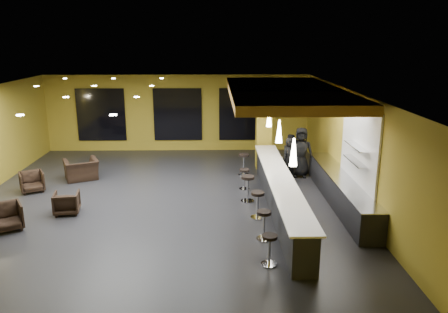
{
  "coord_description": "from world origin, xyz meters",
  "views": [
    {
      "loc": [
        1.71,
        -13.4,
        5.07
      ],
      "look_at": [
        2.0,
        0.5,
        1.3
      ],
      "focal_mm": 35.0,
      "sensor_mm": 36.0,
      "label": 1
    }
  ],
  "objects_px": {
    "staff_a": "(290,161)",
    "bar_stool_5": "(244,162)",
    "armchair_b": "(67,203)",
    "bar_stool_2": "(258,201)",
    "pendant_0": "(294,152)",
    "armchair_d": "(81,170)",
    "armchair_a": "(6,217)",
    "bar_stool_0": "(269,246)",
    "bar_stool_4": "(244,176)",
    "pendant_1": "(279,131)",
    "column": "(264,125)",
    "prep_counter": "(340,191)",
    "bar_stool_3": "(248,185)",
    "staff_c": "(301,152)",
    "pendant_2": "(269,117)",
    "armchair_c": "(32,182)",
    "bar_counter": "(279,195)",
    "bar_stool_1": "(264,221)",
    "staff_b": "(291,155)"
  },
  "relations": [
    {
      "from": "pendant_1",
      "to": "bar_stool_2",
      "type": "distance_m",
      "value": 2.25
    },
    {
      "from": "staff_a",
      "to": "armchair_b",
      "type": "distance_m",
      "value": 7.62
    },
    {
      "from": "bar_stool_2",
      "to": "bar_stool_5",
      "type": "bearing_deg",
      "value": 91.81
    },
    {
      "from": "staff_a",
      "to": "staff_b",
      "type": "distance_m",
      "value": 1.04
    },
    {
      "from": "bar_stool_3",
      "to": "pendant_2",
      "type": "bearing_deg",
      "value": 68.02
    },
    {
      "from": "column",
      "to": "armchair_d",
      "type": "distance_m",
      "value": 7.19
    },
    {
      "from": "armchair_a",
      "to": "bar_stool_2",
      "type": "bearing_deg",
      "value": -26.36
    },
    {
      "from": "staff_a",
      "to": "armchair_b",
      "type": "relative_size",
      "value": 2.28
    },
    {
      "from": "bar_counter",
      "to": "bar_stool_3",
      "type": "distance_m",
      "value": 1.18
    },
    {
      "from": "pendant_1",
      "to": "staff_c",
      "type": "xyz_separation_m",
      "value": [
        1.26,
        2.84,
        -1.4
      ]
    },
    {
      "from": "bar_stool_2",
      "to": "staff_a",
      "type": "bearing_deg",
      "value": 65.36
    },
    {
      "from": "armchair_a",
      "to": "armchair_d",
      "type": "relative_size",
      "value": 0.69
    },
    {
      "from": "column",
      "to": "bar_stool_4",
      "type": "relative_size",
      "value": 4.81
    },
    {
      "from": "staff_a",
      "to": "bar_stool_2",
      "type": "relative_size",
      "value": 2.09
    },
    {
      "from": "prep_counter",
      "to": "bar_counter",
      "type": "bearing_deg",
      "value": -165.96
    },
    {
      "from": "pendant_0",
      "to": "armchair_a",
      "type": "bearing_deg",
      "value": 174.32
    },
    {
      "from": "bar_stool_4",
      "to": "bar_counter",
      "type": "bearing_deg",
      "value": -64.06
    },
    {
      "from": "staff_c",
      "to": "bar_stool_3",
      "type": "relative_size",
      "value": 2.21
    },
    {
      "from": "bar_stool_0",
      "to": "armchair_d",
      "type": "bearing_deg",
      "value": 133.69
    },
    {
      "from": "bar_stool_3",
      "to": "bar_stool_5",
      "type": "bearing_deg",
      "value": 88.78
    },
    {
      "from": "column",
      "to": "pendant_2",
      "type": "xyz_separation_m",
      "value": [
        0.0,
        -1.6,
        0.6
      ]
    },
    {
      "from": "pendant_1",
      "to": "column",
      "type": "bearing_deg",
      "value": 90.0
    },
    {
      "from": "prep_counter",
      "to": "armchair_d",
      "type": "height_order",
      "value": "prep_counter"
    },
    {
      "from": "pendant_0",
      "to": "armchair_d",
      "type": "xyz_separation_m",
      "value": [
        -6.91,
        5.16,
        -1.97
      ]
    },
    {
      "from": "armchair_a",
      "to": "bar_stool_1",
      "type": "bearing_deg",
      "value": -38.01
    },
    {
      "from": "bar_stool_0",
      "to": "column",
      "type": "bearing_deg",
      "value": 84.88
    },
    {
      "from": "armchair_c",
      "to": "bar_stool_3",
      "type": "relative_size",
      "value": 0.89
    },
    {
      "from": "prep_counter",
      "to": "pendant_2",
      "type": "distance_m",
      "value": 3.73
    },
    {
      "from": "armchair_a",
      "to": "bar_stool_5",
      "type": "relative_size",
      "value": 0.96
    },
    {
      "from": "bar_stool_2",
      "to": "prep_counter",
      "type": "bearing_deg",
      "value": 21.78
    },
    {
      "from": "bar_stool_3",
      "to": "bar_stool_5",
      "type": "relative_size",
      "value": 1.02
    },
    {
      "from": "column",
      "to": "pendant_1",
      "type": "bearing_deg",
      "value": -90.0
    },
    {
      "from": "bar_stool_1",
      "to": "pendant_2",
      "type": "bearing_deg",
      "value": 82.12
    },
    {
      "from": "armchair_d",
      "to": "bar_stool_3",
      "type": "height_order",
      "value": "bar_stool_3"
    },
    {
      "from": "armchair_c",
      "to": "bar_stool_0",
      "type": "distance_m",
      "value": 9.11
    },
    {
      "from": "staff_b",
      "to": "armchair_a",
      "type": "bearing_deg",
      "value": -150.25
    },
    {
      "from": "staff_a",
      "to": "bar_stool_5",
      "type": "distance_m",
      "value": 1.88
    },
    {
      "from": "staff_a",
      "to": "bar_counter",
      "type": "bearing_deg",
      "value": -123.74
    },
    {
      "from": "staff_c",
      "to": "armchair_d",
      "type": "height_order",
      "value": "staff_c"
    },
    {
      "from": "bar_stool_4",
      "to": "bar_stool_0",
      "type": "bearing_deg",
      "value": -87.51
    },
    {
      "from": "armchair_d",
      "to": "pendant_0",
      "type": "bearing_deg",
      "value": 118.73
    },
    {
      "from": "column",
      "to": "staff_b",
      "type": "bearing_deg",
      "value": -46.72
    },
    {
      "from": "bar_stool_5",
      "to": "pendant_2",
      "type": "bearing_deg",
      "value": -32.61
    },
    {
      "from": "bar_stool_0",
      "to": "bar_stool_4",
      "type": "bearing_deg",
      "value": 92.49
    },
    {
      "from": "bar_stool_2",
      "to": "bar_stool_3",
      "type": "height_order",
      "value": "bar_stool_3"
    },
    {
      "from": "pendant_1",
      "to": "armchair_c",
      "type": "height_order",
      "value": "pendant_1"
    },
    {
      "from": "pendant_2",
      "to": "armchair_c",
      "type": "relative_size",
      "value": 0.92
    },
    {
      "from": "bar_stool_4",
      "to": "bar_stool_5",
      "type": "distance_m",
      "value": 1.62
    },
    {
      "from": "armchair_a",
      "to": "bar_stool_5",
      "type": "height_order",
      "value": "bar_stool_5"
    },
    {
      "from": "bar_stool_1",
      "to": "bar_stool_5",
      "type": "distance_m",
      "value": 5.55
    }
  ]
}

